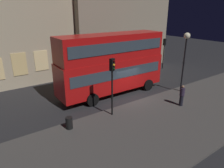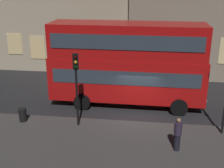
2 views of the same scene
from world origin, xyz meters
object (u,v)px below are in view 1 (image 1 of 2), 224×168
(double_decker_bus, at_px, (112,61))
(pedestrian, at_px, (182,95))
(traffic_light_near_kerb, at_px, (112,76))
(litter_bin, at_px, (69,123))
(street_lamp, at_px, (186,48))
(traffic_light_far_side, at_px, (164,47))

(double_decker_bus, distance_m, pedestrian, 6.62)
(pedestrian, bearing_deg, traffic_light_near_kerb, -140.80)
(litter_bin, bearing_deg, street_lamp, 0.06)
(street_lamp, bearing_deg, traffic_light_near_kerb, -179.32)
(pedestrian, distance_m, litter_bin, 9.06)
(street_lamp, distance_m, litter_bin, 12.02)
(traffic_light_near_kerb, bearing_deg, pedestrian, -36.03)
(traffic_light_near_kerb, relative_size, pedestrian, 2.44)
(traffic_light_far_side, relative_size, pedestrian, 2.27)
(traffic_light_near_kerb, xyz_separation_m, pedestrian, (5.45, -1.93, -2.15))
(traffic_light_far_side, bearing_deg, traffic_light_near_kerb, 23.10)
(traffic_light_near_kerb, bearing_deg, traffic_light_far_side, 11.24)
(litter_bin, bearing_deg, traffic_light_far_side, 22.51)
(traffic_light_near_kerb, height_order, traffic_light_far_side, traffic_light_near_kerb)
(traffic_light_far_side, xyz_separation_m, litter_bin, (-16.52, -6.85, -2.31))
(pedestrian, bearing_deg, double_decker_bus, 176.65)
(traffic_light_far_side, distance_m, street_lamp, 8.65)
(double_decker_bus, relative_size, pedestrian, 5.90)
(traffic_light_near_kerb, distance_m, litter_bin, 4.28)
(traffic_light_near_kerb, xyz_separation_m, litter_bin, (-3.37, 0.08, -2.63))
(double_decker_bus, height_order, litter_bin, double_decker_bus)
(traffic_light_far_side, relative_size, litter_bin, 4.88)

